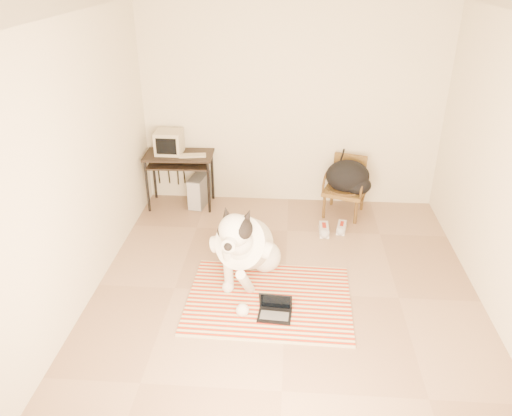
# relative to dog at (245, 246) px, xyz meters

# --- Properties ---
(floor) EXTENTS (4.50, 4.50, 0.00)m
(floor) POSITION_rel_dog_xyz_m (0.44, -0.24, -0.41)
(floor) COLOR #927359
(floor) RESTS_ON ground
(ceiling) EXTENTS (4.50, 4.50, 0.00)m
(ceiling) POSITION_rel_dog_xyz_m (0.44, -0.24, 2.29)
(ceiling) COLOR white
(ceiling) RESTS_ON wall_back
(wall_back) EXTENTS (4.50, 0.00, 4.50)m
(wall_back) POSITION_rel_dog_xyz_m (0.44, 2.01, 0.94)
(wall_back) COLOR beige
(wall_back) RESTS_ON floor
(wall_front) EXTENTS (4.50, 0.00, 4.50)m
(wall_front) POSITION_rel_dog_xyz_m (0.44, -2.49, 0.94)
(wall_front) COLOR beige
(wall_front) RESTS_ON floor
(wall_left) EXTENTS (0.00, 4.50, 4.50)m
(wall_left) POSITION_rel_dog_xyz_m (-1.56, -0.24, 0.94)
(wall_left) COLOR beige
(wall_left) RESTS_ON floor
(wall_right) EXTENTS (0.00, 4.50, 4.50)m
(wall_right) POSITION_rel_dog_xyz_m (2.44, -0.24, 0.94)
(wall_right) COLOR beige
(wall_right) RESTS_ON floor
(rug) EXTENTS (1.68, 1.30, 0.02)m
(rug) POSITION_rel_dog_xyz_m (0.27, -0.37, -0.40)
(rug) COLOR red
(rug) RESTS_ON floor
(dog) EXTENTS (0.70, 1.45, 1.04)m
(dog) POSITION_rel_dog_xyz_m (0.00, 0.00, 0.00)
(dog) COLOR silver
(dog) RESTS_ON rug
(laptop) EXTENTS (0.34, 0.26, 0.23)m
(laptop) POSITION_rel_dog_xyz_m (0.34, -0.62, -0.33)
(laptop) COLOR black
(laptop) RESTS_ON rug
(computer_desk) EXTENTS (0.93, 0.54, 0.76)m
(computer_desk) POSITION_rel_dog_xyz_m (-1.06, 1.71, 0.25)
(computer_desk) COLOR black
(computer_desk) RESTS_ON floor
(crt_monitor) EXTENTS (0.35, 0.34, 0.31)m
(crt_monitor) POSITION_rel_dog_xyz_m (-1.18, 1.75, 0.51)
(crt_monitor) COLOR tan
(crt_monitor) RESTS_ON computer_desk
(desk_keyboard) EXTENTS (0.37, 0.18, 0.02)m
(desk_keyboard) POSITION_rel_dog_xyz_m (-0.85, 1.65, 0.36)
(desk_keyboard) COLOR tan
(desk_keyboard) RESTS_ON computer_desk
(pc_tower) EXTENTS (0.26, 0.48, 0.43)m
(pc_tower) POSITION_rel_dog_xyz_m (-0.81, 1.76, -0.19)
(pc_tower) COLOR #505052
(pc_tower) RESTS_ON floor
(rattan_chair) EXTENTS (0.64, 0.63, 0.78)m
(rattan_chair) POSITION_rel_dog_xyz_m (1.20, 1.66, -0.02)
(rattan_chair) COLOR brown
(rattan_chair) RESTS_ON floor
(backpack) EXTENTS (0.59, 0.47, 0.42)m
(backpack) POSITION_rel_dog_xyz_m (1.23, 1.58, 0.14)
(backpack) COLOR black
(backpack) RESTS_ON rattan_chair
(sneaker_left) EXTENTS (0.12, 0.29, 0.10)m
(sneaker_left) POSITION_rel_dog_xyz_m (0.90, 1.06, -0.36)
(sneaker_left) COLOR white
(sneaker_left) RESTS_ON floor
(sneaker_right) EXTENTS (0.15, 0.28, 0.09)m
(sneaker_right) POSITION_rel_dog_xyz_m (1.13, 1.13, -0.37)
(sneaker_right) COLOR white
(sneaker_right) RESTS_ON floor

